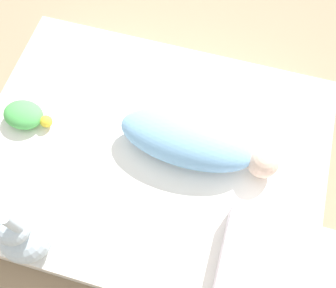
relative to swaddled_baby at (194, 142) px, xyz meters
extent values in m
plane|color=#9E8466|center=(-0.15, -0.05, -0.30)|extent=(12.00, 12.00, 0.00)
cube|color=white|center=(-0.15, -0.05, -0.19)|extent=(1.28, 0.99, 0.23)
ellipsoid|color=#7FB7E5|center=(-0.03, 0.00, 0.00)|extent=(0.49, 0.22, 0.14)
sphere|color=beige|center=(0.25, -0.01, -0.01)|extent=(0.11, 0.11, 0.11)
cube|color=white|center=(0.37, -0.37, -0.02)|extent=(0.38, 0.35, 0.10)
sphere|color=silver|center=(-0.42, -0.47, 0.01)|extent=(0.17, 0.17, 0.17)
sphere|color=silver|center=(-0.42, -0.47, 0.13)|extent=(0.11, 0.11, 0.11)
cylinder|color=silver|center=(-0.39, -0.47, 0.22)|extent=(0.03, 0.03, 0.11)
ellipsoid|color=#51B756|center=(-0.64, -0.05, -0.03)|extent=(0.15, 0.12, 0.07)
sphere|color=yellow|center=(-0.55, -0.05, -0.04)|extent=(0.05, 0.05, 0.05)
camera|label=1|loc=(0.07, -0.59, 1.25)|focal=42.00mm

